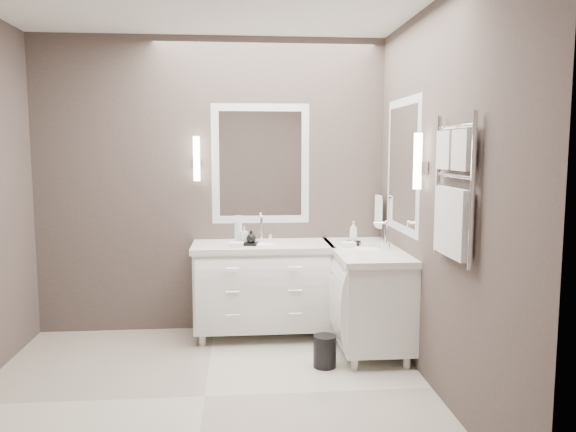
{
  "coord_description": "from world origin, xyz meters",
  "views": [
    {
      "loc": [
        0.25,
        -3.71,
        1.69
      ],
      "look_at": [
        0.64,
        0.7,
        1.16
      ],
      "focal_mm": 35.0,
      "sensor_mm": 36.0,
      "label": 1
    }
  ],
  "objects": [
    {
      "name": "vanity_back",
      "position": [
        0.45,
        1.23,
        0.49
      ],
      "size": [
        1.24,
        0.59,
        0.97
      ],
      "color": "white",
      "rests_on": "floor"
    },
    {
      "name": "water_bottle",
      "position": [
        0.24,
        1.25,
        0.95
      ],
      "size": [
        0.07,
        0.07,
        0.2
      ],
      "primitive_type": "cylinder",
      "rotation": [
        0.0,
        0.0,
        0.0
      ],
      "color": "silver",
      "rests_on": "vanity_back"
    },
    {
      "name": "sconce_back",
      "position": [
        -0.13,
        1.43,
        1.59
      ],
      "size": [
        0.06,
        0.06,
        0.4
      ],
      "color": "white",
      "rests_on": "wall_back"
    },
    {
      "name": "mirror_right",
      "position": [
        1.59,
        0.8,
        1.55
      ],
      "size": [
        0.02,
        0.9,
        1.1
      ],
      "color": "white",
      "rests_on": "wall_right"
    },
    {
      "name": "vanity_right",
      "position": [
        1.33,
        0.9,
        0.49
      ],
      "size": [
        0.59,
        1.24,
        0.97
      ],
      "color": "white",
      "rests_on": "floor"
    },
    {
      "name": "mirror_back",
      "position": [
        0.45,
        1.49,
        1.55
      ],
      "size": [
        0.9,
        0.02,
        1.1
      ],
      "color": "white",
      "rests_on": "wall_back"
    },
    {
      "name": "wall_back",
      "position": [
        0.0,
        1.5,
        1.35
      ],
      "size": [
        3.2,
        0.01,
        2.7
      ],
      "primitive_type": "cube",
      "color": "#4B403C",
      "rests_on": "floor"
    },
    {
      "name": "wall_front",
      "position": [
        0.0,
        -1.5,
        1.35
      ],
      "size": [
        3.2,
        0.01,
        2.7
      ],
      "primitive_type": "cube",
      "color": "#4B403C",
      "rests_on": "floor"
    },
    {
      "name": "towel_bar_corner",
      "position": [
        1.54,
        1.36,
        1.12
      ],
      "size": [
        0.03,
        0.22,
        0.3
      ],
      "color": "white",
      "rests_on": "wall_right"
    },
    {
      "name": "amenity_tray_right",
      "position": [
        1.25,
        1.11,
        0.86
      ],
      "size": [
        0.16,
        0.19,
        0.02
      ],
      "primitive_type": "cube",
      "rotation": [
        0.0,
        0.0,
        -0.32
      ],
      "color": "black",
      "rests_on": "vanity_right"
    },
    {
      "name": "wall_right",
      "position": [
        1.6,
        0.0,
        1.35
      ],
      "size": [
        0.01,
        3.0,
        2.7
      ],
      "primitive_type": "cube",
      "color": "#4B403C",
      "rests_on": "floor"
    },
    {
      "name": "waste_bin",
      "position": [
        0.9,
        0.45,
        0.12
      ],
      "size": [
        0.19,
        0.19,
        0.25
      ],
      "primitive_type": "cylinder",
      "rotation": [
        0.0,
        0.0,
        0.05
      ],
      "color": "black",
      "rests_on": "floor"
    },
    {
      "name": "amenity_tray_back",
      "position": [
        0.32,
        1.16,
        0.86
      ],
      "size": [
        0.19,
        0.16,
        0.03
      ],
      "primitive_type": "cube",
      "rotation": [
        0.0,
        0.0,
        -0.21
      ],
      "color": "black",
      "rests_on": "vanity_back"
    },
    {
      "name": "sconce_right",
      "position": [
        1.53,
        0.22,
        1.59
      ],
      "size": [
        0.06,
        0.06,
        0.4
      ],
      "color": "white",
      "rests_on": "wall_right"
    },
    {
      "name": "soap_bottle_b",
      "position": [
        0.35,
        1.13,
        0.93
      ],
      "size": [
        0.1,
        0.1,
        0.11
      ],
      "primitive_type": "imported",
      "rotation": [
        0.0,
        0.0,
        -0.27
      ],
      "color": "black",
      "rests_on": "amenity_tray_back"
    },
    {
      "name": "soap_bottle_c",
      "position": [
        1.25,
        1.11,
        0.96
      ],
      "size": [
        0.08,
        0.08,
        0.18
      ],
      "primitive_type": "imported",
      "rotation": [
        0.0,
        0.0,
        0.14
      ],
      "color": "white",
      "rests_on": "amenity_tray_right"
    },
    {
      "name": "towel_ladder",
      "position": [
        1.55,
        -0.4,
        1.39
      ],
      "size": [
        0.06,
        0.58,
        0.9
      ],
      "color": "white",
      "rests_on": "wall_right"
    },
    {
      "name": "soap_bottle_a",
      "position": [
        0.29,
        1.18,
        0.94
      ],
      "size": [
        0.07,
        0.07,
        0.13
      ],
      "primitive_type": "imported",
      "rotation": [
        0.0,
        0.0,
        0.17
      ],
      "color": "white",
      "rests_on": "amenity_tray_back"
    },
    {
      "name": "floor",
      "position": [
        0.0,
        0.0,
        -0.01
      ],
      "size": [
        3.2,
        3.0,
        0.01
      ],
      "primitive_type": "cube",
      "color": "beige",
      "rests_on": "ground"
    }
  ]
}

